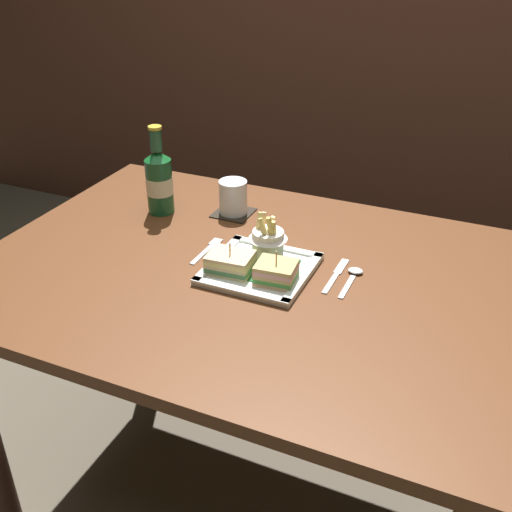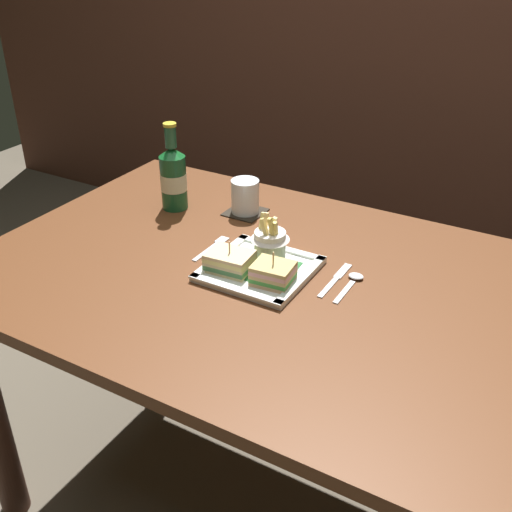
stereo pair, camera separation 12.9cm
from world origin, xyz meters
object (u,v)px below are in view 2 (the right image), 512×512
object	(u,v)px
fries_cup	(270,240)
fork	(213,247)
knife	(336,279)
spoon	(353,280)
sandwich_half_right	(273,274)
sandwich_half_left	(230,261)
water_glass	(245,198)
square_plate	(259,270)
beer_bottle	(173,177)
dining_table	(253,319)

from	to	relation	value
fries_cup	fork	size ratio (longest dim) A/B	0.82
fork	knife	distance (m)	0.33
fork	spoon	bearing A→B (deg)	3.42
fries_cup	fork	world-z (taller)	fries_cup
sandwich_half_right	knife	bearing A→B (deg)	41.74
sandwich_half_left	fork	xyz separation A→B (m)	(-0.10, 0.08, -0.03)
sandwich_half_left	spoon	bearing A→B (deg)	21.91
sandwich_half_right	water_glass	distance (m)	0.38
sandwich_half_right	fries_cup	size ratio (longest dim) A/B	0.81
square_plate	spoon	distance (m)	0.22
fries_cup	knife	bearing A→B (deg)	1.61
square_plate	sandwich_half_left	world-z (taller)	sandwich_half_left
sandwich_half_right	fork	bearing A→B (deg)	158.88
fries_cup	knife	size ratio (longest dim) A/B	0.71
sandwich_half_right	fork	size ratio (longest dim) A/B	0.67
knife	spoon	xyz separation A→B (m)	(0.04, 0.01, 0.00)
fries_cup	beer_bottle	bearing A→B (deg)	160.45
square_plate	sandwich_half_left	bearing A→B (deg)	-146.49
dining_table	fries_cup	world-z (taller)	fries_cup
beer_bottle	water_glass	distance (m)	0.21
fries_cup	water_glass	size ratio (longest dim) A/B	1.25
dining_table	sandwich_half_right	distance (m)	0.19
dining_table	sandwich_half_right	bearing A→B (deg)	-27.98
knife	spoon	bearing A→B (deg)	9.76
water_glass	spoon	distance (m)	0.44
square_plate	water_glass	bearing A→B (deg)	126.51
dining_table	beer_bottle	xyz separation A→B (m)	(-0.36, 0.19, 0.23)
square_plate	water_glass	size ratio (longest dim) A/B	2.53
knife	water_glass	bearing A→B (deg)	151.17
square_plate	water_glass	xyz separation A→B (m)	(-0.19, 0.26, 0.04)
fries_cup	knife	xyz separation A→B (m)	(0.17, 0.00, -0.06)
fork	dining_table	bearing A→B (deg)	-17.17
dining_table	square_plate	distance (m)	0.15
dining_table	square_plate	xyz separation A→B (m)	(0.02, -0.00, 0.15)
dining_table	water_glass	distance (m)	0.36
sandwich_half_right	square_plate	bearing A→B (deg)	146.49
sandwich_half_left	fork	size ratio (longest dim) A/B	0.76
fork	fries_cup	bearing A→B (deg)	3.84
sandwich_half_left	dining_table	bearing A→B (deg)	46.49
sandwich_half_left	fork	distance (m)	0.14
dining_table	sandwich_half_left	distance (m)	0.18
water_glass	spoon	size ratio (longest dim) A/B	0.69
sandwich_half_right	dining_table	bearing A→B (deg)	152.02
sandwich_half_left	water_glass	size ratio (longest dim) A/B	1.15
square_plate	sandwich_half_left	xyz separation A→B (m)	(-0.06, -0.04, 0.03)
square_plate	fork	size ratio (longest dim) A/B	1.67
beer_bottle	fork	xyz separation A→B (m)	(0.22, -0.14, -0.09)
fork	spoon	xyz separation A→B (m)	(0.36, 0.02, 0.00)
sandwich_half_right	knife	world-z (taller)	sandwich_half_right
fries_cup	water_glass	bearing A→B (deg)	132.98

